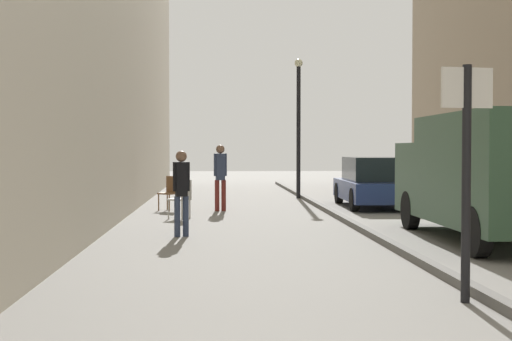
{
  "coord_description": "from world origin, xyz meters",
  "views": [
    {
      "loc": [
        -1.4,
        -2.13,
        1.68
      ],
      "look_at": [
        -0.42,
        14.87,
        1.17
      ],
      "focal_mm": 49.65,
      "sensor_mm": 36.0,
      "label": 1
    }
  ],
  "objects_px": {
    "street_sign_post": "(466,162)",
    "parked_car": "(374,183)",
    "pedestrian_mid_block": "(220,173)",
    "lamp_post": "(299,119)",
    "cafe_chair_near_window": "(182,196)",
    "delivery_van": "(490,173)",
    "pedestrian_main_foreground": "(181,187)",
    "cafe_chair_by_doorway": "(170,191)"
  },
  "relations": [
    {
      "from": "parked_car",
      "to": "cafe_chair_near_window",
      "type": "xyz_separation_m",
      "value": [
        -5.4,
        -3.19,
        -0.17
      ]
    },
    {
      "from": "street_sign_post",
      "to": "pedestrian_main_foreground",
      "type": "bearing_deg",
      "value": -69.11
    },
    {
      "from": "lamp_post",
      "to": "cafe_chair_by_doorway",
      "type": "bearing_deg",
      "value": -131.83
    },
    {
      "from": "delivery_van",
      "to": "cafe_chair_by_doorway",
      "type": "relative_size",
      "value": 5.96
    },
    {
      "from": "pedestrian_main_foreground",
      "to": "cafe_chair_near_window",
      "type": "xyz_separation_m",
      "value": [
        -0.14,
        3.46,
        -0.41
      ]
    },
    {
      "from": "pedestrian_mid_block",
      "to": "pedestrian_main_foreground",
      "type": "bearing_deg",
      "value": 73.75
    },
    {
      "from": "street_sign_post",
      "to": "cafe_chair_by_doorway",
      "type": "xyz_separation_m",
      "value": [
        -3.97,
        11.94,
        -1.0
      ]
    },
    {
      "from": "delivery_van",
      "to": "pedestrian_mid_block",
      "type": "bearing_deg",
      "value": 127.15
    },
    {
      "from": "pedestrian_main_foreground",
      "to": "lamp_post",
      "type": "relative_size",
      "value": 0.35
    },
    {
      "from": "lamp_post",
      "to": "cafe_chair_near_window",
      "type": "distance_m",
      "value": 8.17
    },
    {
      "from": "pedestrian_mid_block",
      "to": "cafe_chair_near_window",
      "type": "height_order",
      "value": "pedestrian_mid_block"
    },
    {
      "from": "delivery_van",
      "to": "cafe_chair_near_window",
      "type": "relative_size",
      "value": 5.96
    },
    {
      "from": "lamp_post",
      "to": "parked_car",
      "type": "bearing_deg",
      "value": -65.06
    },
    {
      "from": "pedestrian_main_foreground",
      "to": "delivery_van",
      "type": "xyz_separation_m",
      "value": [
        5.66,
        -0.99,
        0.29
      ]
    },
    {
      "from": "street_sign_post",
      "to": "cafe_chair_near_window",
      "type": "bearing_deg",
      "value": -77.96
    },
    {
      "from": "pedestrian_main_foreground",
      "to": "pedestrian_mid_block",
      "type": "height_order",
      "value": "pedestrian_mid_block"
    },
    {
      "from": "pedestrian_mid_block",
      "to": "cafe_chair_near_window",
      "type": "relative_size",
      "value": 1.91
    },
    {
      "from": "pedestrian_main_foreground",
      "to": "lamp_post",
      "type": "distance_m",
      "value": 11.15
    },
    {
      "from": "street_sign_post",
      "to": "cafe_chair_near_window",
      "type": "xyz_separation_m",
      "value": [
        -3.53,
        9.51,
        -1.0
      ]
    },
    {
      "from": "pedestrian_mid_block",
      "to": "lamp_post",
      "type": "height_order",
      "value": "lamp_post"
    },
    {
      "from": "pedestrian_main_foreground",
      "to": "parked_car",
      "type": "distance_m",
      "value": 8.48
    },
    {
      "from": "parked_car",
      "to": "cafe_chair_near_window",
      "type": "relative_size",
      "value": 4.52
    },
    {
      "from": "pedestrian_mid_block",
      "to": "lamp_post",
      "type": "bearing_deg",
      "value": -127.34
    },
    {
      "from": "delivery_van",
      "to": "parked_car",
      "type": "relative_size",
      "value": 1.32
    },
    {
      "from": "pedestrian_mid_block",
      "to": "cafe_chair_by_doorway",
      "type": "xyz_separation_m",
      "value": [
        -1.37,
        0.3,
        -0.49
      ]
    },
    {
      "from": "cafe_chair_by_doorway",
      "to": "street_sign_post",
      "type": "bearing_deg",
      "value": 143.72
    },
    {
      "from": "pedestrian_main_foreground",
      "to": "cafe_chair_by_doorway",
      "type": "bearing_deg",
      "value": 83.19
    },
    {
      "from": "pedestrian_main_foreground",
      "to": "pedestrian_mid_block",
      "type": "bearing_deg",
      "value": 69.48
    },
    {
      "from": "street_sign_post",
      "to": "cafe_chair_near_window",
      "type": "distance_m",
      "value": 10.2
    },
    {
      "from": "parked_car",
      "to": "pedestrian_mid_block",
      "type": "bearing_deg",
      "value": -165.07
    },
    {
      "from": "pedestrian_mid_block",
      "to": "parked_car",
      "type": "bearing_deg",
      "value": -174.88
    },
    {
      "from": "parked_car",
      "to": "street_sign_post",
      "type": "xyz_separation_m",
      "value": [
        -1.87,
        -12.7,
        0.83
      ]
    },
    {
      "from": "pedestrian_mid_block",
      "to": "lamp_post",
      "type": "distance_m",
      "value": 5.81
    },
    {
      "from": "street_sign_post",
      "to": "cafe_chair_by_doorway",
      "type": "height_order",
      "value": "street_sign_post"
    },
    {
      "from": "pedestrian_mid_block",
      "to": "parked_car",
      "type": "distance_m",
      "value": 4.61
    },
    {
      "from": "delivery_van",
      "to": "street_sign_post",
      "type": "relative_size",
      "value": 2.15
    },
    {
      "from": "lamp_post",
      "to": "cafe_chair_near_window",
      "type": "relative_size",
      "value": 5.06
    },
    {
      "from": "parked_car",
      "to": "cafe_chair_by_doorway",
      "type": "relative_size",
      "value": 4.52
    },
    {
      "from": "street_sign_post",
      "to": "cafe_chair_by_doorway",
      "type": "relative_size",
      "value": 2.77
    },
    {
      "from": "street_sign_post",
      "to": "parked_car",
      "type": "bearing_deg",
      "value": -106.71
    },
    {
      "from": "pedestrian_mid_block",
      "to": "cafe_chair_by_doorway",
      "type": "distance_m",
      "value": 1.49
    },
    {
      "from": "pedestrian_main_foreground",
      "to": "lamp_post",
      "type": "height_order",
      "value": "lamp_post"
    }
  ]
}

